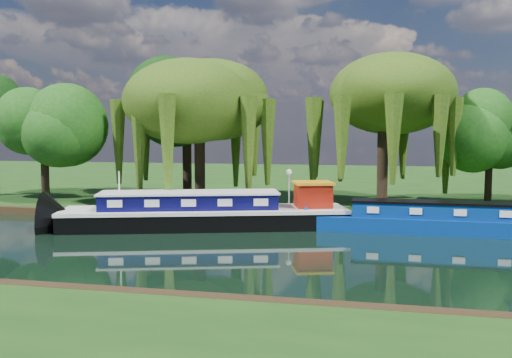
# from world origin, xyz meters

# --- Properties ---
(ground) EXTENTS (120.00, 120.00, 0.00)m
(ground) POSITION_xyz_m (0.00, 0.00, 0.00)
(ground) COLOR black
(far_bank) EXTENTS (120.00, 52.00, 0.45)m
(far_bank) POSITION_xyz_m (0.00, 34.00, 0.23)
(far_bank) COLOR #16390F
(far_bank) RESTS_ON ground
(dutch_barge) EXTENTS (15.89, 8.08, 3.28)m
(dutch_barge) POSITION_xyz_m (-3.24, 5.77, 0.81)
(dutch_barge) COLOR black
(dutch_barge) RESTS_ON ground
(narrowboat) EXTENTS (12.35, 2.23, 1.80)m
(narrowboat) POSITION_xyz_m (8.96, 6.80, 0.64)
(narrowboat) COLOR navy
(narrowboat) RESTS_ON ground
(red_dinghy) EXTENTS (3.57, 2.91, 0.65)m
(red_dinghy) POSITION_xyz_m (-6.13, 5.44, 0.00)
(red_dinghy) COLOR maroon
(red_dinghy) RESTS_ON ground
(willow_left) EXTENTS (7.61, 7.61, 9.12)m
(willow_left) POSITION_xyz_m (-5.68, 11.77, 7.08)
(willow_left) COLOR black
(willow_left) RESTS_ON far_bank
(willow_right) EXTENTS (7.54, 7.54, 9.18)m
(willow_right) POSITION_xyz_m (6.10, 14.22, 7.15)
(willow_right) COLOR black
(willow_right) RESTS_ON far_bank
(tree_far_left) EXTENTS (4.84, 4.84, 7.80)m
(tree_far_left) POSITION_xyz_m (-16.02, 10.00, 5.79)
(tree_far_left) COLOR black
(tree_far_left) RESTS_ON far_bank
(tree_far_mid) EXTENTS (5.74, 5.74, 9.39)m
(tree_far_mid) POSITION_xyz_m (-7.83, 15.27, 6.91)
(tree_far_mid) COLOR black
(tree_far_mid) RESTS_ON far_bank
(tree_far_right) EXTENTS (4.01, 4.01, 6.56)m
(tree_far_right) POSITION_xyz_m (12.85, 15.42, 4.98)
(tree_far_right) COLOR black
(tree_far_right) RESTS_ON far_bank
(lamppost) EXTENTS (0.36, 0.36, 2.56)m
(lamppost) POSITION_xyz_m (0.50, 10.50, 2.42)
(lamppost) COLOR silver
(lamppost) RESTS_ON far_bank
(mooring_posts) EXTENTS (19.16, 0.16, 1.00)m
(mooring_posts) POSITION_xyz_m (-0.50, 8.40, 0.95)
(mooring_posts) COLOR silver
(mooring_posts) RESTS_ON far_bank
(reeds_near) EXTENTS (33.70, 1.50, 1.10)m
(reeds_near) POSITION_xyz_m (6.87, -7.57, 0.55)
(reeds_near) COLOR #254D14
(reeds_near) RESTS_ON ground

